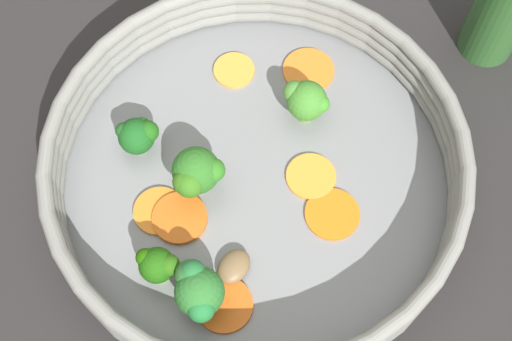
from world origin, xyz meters
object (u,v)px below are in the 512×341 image
at_px(carrot_slice_2, 309,70).
at_px(broccoli_floret_1, 158,265).
at_px(mushroom_piece_0, 234,266).
at_px(broccoli_floret_4, 306,100).
at_px(broccoli_floret_2, 137,136).
at_px(broccoli_floret_3, 196,174).
at_px(carrot_slice_1, 332,214).
at_px(carrot_slice_3, 311,176).
at_px(carrot_slice_0, 234,70).
at_px(broccoli_floret_0, 198,289).
at_px(carrot_slice_4, 180,218).
at_px(carrot_slice_6, 159,211).
at_px(skillet, 256,182).
at_px(carrot_slice_5, 224,305).

xyz_separation_m(carrot_slice_2, broccoli_floret_1, (0.22, -0.07, 0.02)).
bearing_deg(mushroom_piece_0, broccoli_floret_4, 172.75).
bearing_deg(broccoli_floret_2, broccoli_floret_3, 67.93).
bearing_deg(carrot_slice_1, broccoli_floret_4, -152.02).
height_order(carrot_slice_3, broccoli_floret_3, broccoli_floret_3).
bearing_deg(carrot_slice_0, broccoli_floret_0, 9.56).
bearing_deg(carrot_slice_2, carrot_slice_1, 21.95).
relative_size(carrot_slice_2, mushroom_piece_0, 1.52).
xyz_separation_m(broccoli_floret_0, broccoli_floret_1, (-0.01, -0.04, -0.00)).
bearing_deg(mushroom_piece_0, broccoli_floret_2, -127.16).
relative_size(broccoli_floret_2, mushroom_piece_0, 1.21).
bearing_deg(carrot_slice_4, carrot_slice_6, -95.70).
relative_size(carrot_slice_6, mushroom_piece_0, 1.38).
distance_m(carrot_slice_6, broccoli_floret_2, 0.07).
relative_size(carrot_slice_0, broccoli_floret_4, 0.86).
distance_m(carrot_slice_1, carrot_slice_3, 0.04).
xyz_separation_m(skillet, carrot_slice_3, (-0.01, 0.05, 0.01)).
bearing_deg(carrot_slice_1, carrot_slice_0, -133.68).
bearing_deg(carrot_slice_0, mushroom_piece_0, 16.59).
bearing_deg(broccoli_floret_2, carrot_slice_3, 95.08).
relative_size(carrot_slice_4, broccoli_floret_4, 1.05).
xyz_separation_m(carrot_slice_2, broccoli_floret_0, (0.23, -0.03, 0.03)).
distance_m(carrot_slice_3, broccoli_floret_4, 0.07).
relative_size(broccoli_floret_1, broccoli_floret_2, 1.09).
bearing_deg(carrot_slice_0, skillet, 26.39).
distance_m(skillet, carrot_slice_0, 0.11).
bearing_deg(carrot_slice_6, mushroom_piece_0, 67.62).
height_order(carrot_slice_5, mushroom_piece_0, mushroom_piece_0).
distance_m(carrot_slice_2, broccoli_floret_4, 0.05).
xyz_separation_m(carrot_slice_1, mushroom_piece_0, (0.07, -0.07, 0.00)).
relative_size(broccoli_floret_0, broccoli_floret_1, 1.19).
bearing_deg(broccoli_floret_1, broccoli_floret_2, -152.05).
xyz_separation_m(carrot_slice_0, mushroom_piece_0, (0.18, 0.05, 0.00)).
distance_m(carrot_slice_0, carrot_slice_1, 0.17).
relative_size(skillet, carrot_slice_0, 8.89).
bearing_deg(mushroom_piece_0, carrot_slice_3, 157.46).
height_order(carrot_slice_6, broccoli_floret_2, broccoli_floret_2).
height_order(carrot_slice_6, broccoli_floret_0, broccoli_floret_0).
height_order(broccoli_floret_4, mushroom_piece_0, broccoli_floret_4).
height_order(carrot_slice_3, broccoli_floret_1, broccoli_floret_1).
distance_m(carrot_slice_3, broccoli_floret_1, 0.15).
bearing_deg(carrot_slice_2, carrot_slice_5, -2.61).
relative_size(carrot_slice_0, broccoli_floret_2, 1.00).
bearing_deg(mushroom_piece_0, broccoli_floret_1, -68.91).
distance_m(skillet, broccoli_floret_0, 0.12).
xyz_separation_m(broccoli_floret_1, broccoli_floret_2, (-0.10, -0.06, -0.00)).
bearing_deg(broccoli_floret_0, skillet, 173.50).
relative_size(carrot_slice_5, broccoli_floret_3, 0.88).
bearing_deg(mushroom_piece_0, broccoli_floret_3, -140.07).
bearing_deg(carrot_slice_3, broccoli_floret_3, -66.94).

